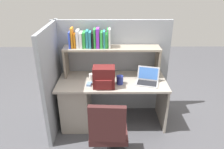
{
  "coord_description": "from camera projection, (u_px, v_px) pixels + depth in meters",
  "views": [
    {
      "loc": [
        -0.02,
        -2.83,
        2.13
      ],
      "look_at": [
        0.0,
        -0.05,
        0.85
      ],
      "focal_mm": 34.2,
      "sensor_mm": 36.0,
      "label": 1
    }
  ],
  "objects": [
    {
      "name": "overhead_hutch",
      "position": [
        112.0,
        53.0,
        3.19
      ],
      "size": [
        1.44,
        0.28,
        0.45
      ],
      "color": "gray",
      "rests_on": "desk"
    },
    {
      "name": "laptop",
      "position": [
        147.0,
        80.0,
        3.07
      ],
      "size": [
        0.37,
        0.33,
        0.22
      ],
      "color": "#B7BABF",
      "rests_on": "desk"
    },
    {
      "name": "ground_plane",
      "position": [
        112.0,
        121.0,
        3.47
      ],
      "size": [
        8.0,
        8.0,
        0.0
      ],
      "primitive_type": "plane",
      "color": "#4C4C51"
    },
    {
      "name": "snack_canister",
      "position": [
        120.0,
        80.0,
        3.04
      ],
      "size": [
        0.1,
        0.1,
        0.12
      ],
      "primitive_type": "cylinder",
      "color": "navy",
      "rests_on": "desk"
    },
    {
      "name": "paper_cup",
      "position": [
        92.0,
        77.0,
        3.14
      ],
      "size": [
        0.08,
        0.08,
        0.11
      ],
      "primitive_type": "cylinder",
      "color": "white",
      "rests_on": "desk"
    },
    {
      "name": "cubicle_partition_left",
      "position": [
        53.0,
        79.0,
        3.09
      ],
      "size": [
        0.05,
        1.06,
        1.55
      ],
      "primitive_type": "cube",
      "color": "gray",
      "rests_on": "ground_plane"
    },
    {
      "name": "reference_books_on_shelf",
      "position": [
        90.0,
        39.0,
        3.1
      ],
      "size": [
        0.6,
        0.18,
        0.29
      ],
      "color": "blue",
      "rests_on": "overhead_hutch"
    },
    {
      "name": "backpack",
      "position": [
        104.0,
        77.0,
        2.92
      ],
      "size": [
        0.3,
        0.23,
        0.3
      ],
      "color": "#591919",
      "rests_on": "desk"
    },
    {
      "name": "desk",
      "position": [
        87.0,
        99.0,
        3.29
      ],
      "size": [
        1.6,
        0.7,
        0.73
      ],
      "color": "#AAA093",
      "rests_on": "ground_plane"
    },
    {
      "name": "cubicle_partition_rear",
      "position": [
        112.0,
        68.0,
        3.49
      ],
      "size": [
        1.84,
        0.05,
        1.55
      ],
      "primitive_type": "cube",
      "color": "gray",
      "rests_on": "ground_plane"
    },
    {
      "name": "office_chair",
      "position": [
        108.0,
        138.0,
        2.52
      ],
      "size": [
        0.52,
        0.52,
        0.93
      ],
      "rotation": [
        0.0,
        0.0,
        3.08
      ],
      "color": "black",
      "rests_on": "ground_plane"
    },
    {
      "name": "computer_mouse",
      "position": [
        89.0,
        84.0,
        3.02
      ],
      "size": [
        0.08,
        0.11,
        0.03
      ],
      "primitive_type": "cube",
      "rotation": [
        0.0,
        0.0,
        -0.17
      ],
      "color": "#7299C6",
      "rests_on": "desk"
    }
  ]
}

